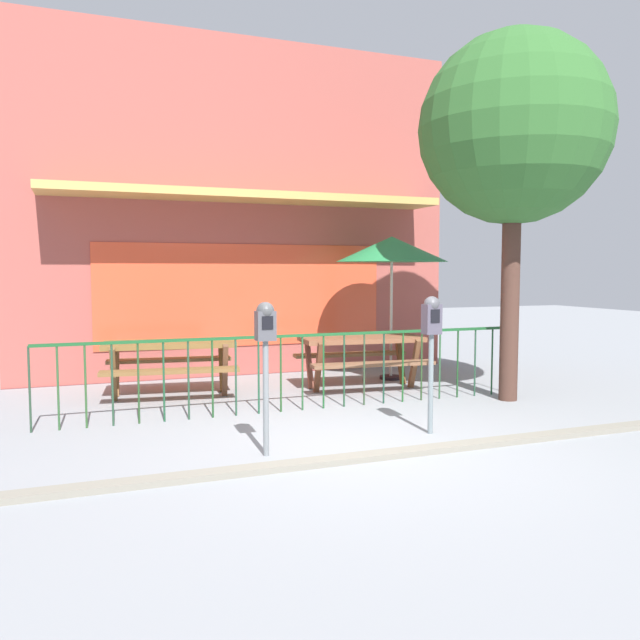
% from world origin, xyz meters
% --- Properties ---
extents(ground, '(40.00, 40.00, 0.00)m').
position_xyz_m(ground, '(0.00, 0.00, 0.00)').
color(ground, gray).
extents(pub_storefront, '(7.47, 1.41, 5.59)m').
position_xyz_m(pub_storefront, '(0.00, 4.83, 2.78)').
color(pub_storefront, '#5A2B2E').
rests_on(pub_storefront, ground).
extents(patio_fence_front, '(6.30, 0.04, 0.97)m').
position_xyz_m(patio_fence_front, '(-0.00, 1.69, 0.66)').
color(patio_fence_front, '#1A5026').
rests_on(patio_fence_front, ground).
extents(picnic_table_left, '(1.95, 1.57, 0.79)m').
position_xyz_m(picnic_table_left, '(-1.44, 3.20, 0.61)').
color(picnic_table_left, brown).
rests_on(picnic_table_left, ground).
extents(picnic_table_right, '(1.93, 1.54, 0.79)m').
position_xyz_m(picnic_table_right, '(1.32, 2.81, 0.61)').
color(picnic_table_right, brown).
rests_on(picnic_table_right, ground).
extents(patio_umbrella, '(1.79, 1.79, 2.31)m').
position_xyz_m(patio_umbrella, '(2.11, 3.37, 2.09)').
color(patio_umbrella, black).
rests_on(patio_umbrella, ground).
extents(parking_meter_near, '(0.18, 0.17, 1.49)m').
position_xyz_m(parking_meter_near, '(0.91, 0.12, 1.15)').
color(parking_meter_near, slate).
rests_on(parking_meter_near, ground).
extents(parking_meter_far, '(0.18, 0.17, 1.47)m').
position_xyz_m(parking_meter_far, '(-0.98, -0.05, 1.14)').
color(parking_meter_far, slate).
rests_on(parking_meter_far, ground).
extents(street_tree, '(2.52, 2.52, 4.89)m').
position_xyz_m(street_tree, '(2.83, 1.30, 3.61)').
color(street_tree, '#482D24').
rests_on(street_tree, ground).
extents(curb_edge, '(10.45, 0.20, 0.11)m').
position_xyz_m(curb_edge, '(0.00, -0.51, 0.00)').
color(curb_edge, gray).
rests_on(curb_edge, ground).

